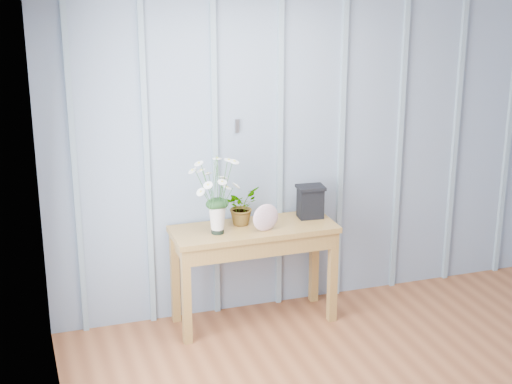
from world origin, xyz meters
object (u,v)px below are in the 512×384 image
object	(u,v)px
felt_disc_vessel	(266,218)
carved_box	(310,201)
sideboard	(254,242)
daisy_vase	(217,185)

from	to	relation	value
felt_disc_vessel	carved_box	bearing A→B (deg)	13.33
sideboard	carved_box	size ratio (longest dim) A/B	4.89
felt_disc_vessel	sideboard	bearing A→B (deg)	108.25
felt_disc_vessel	carved_box	world-z (taller)	carved_box
sideboard	daisy_vase	size ratio (longest dim) A/B	2.12
sideboard	felt_disc_vessel	world-z (taller)	felt_disc_vessel
felt_disc_vessel	carved_box	xyz separation A→B (m)	(0.41, 0.17, 0.03)
sideboard	carved_box	distance (m)	0.53
daisy_vase	carved_box	world-z (taller)	daisy_vase
daisy_vase	carved_box	distance (m)	0.79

